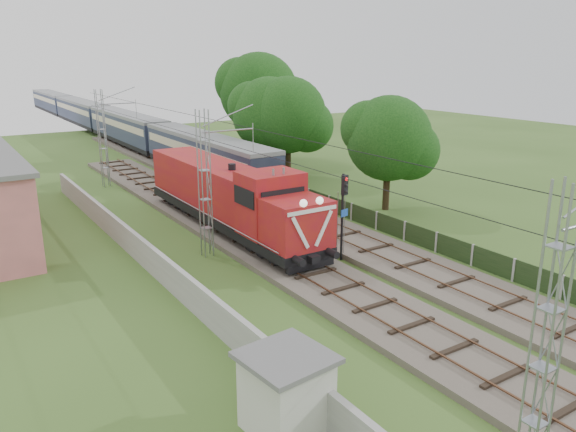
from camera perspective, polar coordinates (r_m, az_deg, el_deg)
ground at (r=23.83m, az=11.27°, el=-10.98°), size 140.00×140.00×0.00m
track_main at (r=28.68m, az=1.56°, el=-5.45°), size 4.20×70.00×0.45m
track_side at (r=41.70m, az=-2.83°, el=1.47°), size 4.20×80.00×0.45m
catenary at (r=30.34m, az=-8.36°, el=3.24°), size 3.31×70.00×8.00m
boundary_wall at (r=30.03m, az=-14.28°, el=-3.80°), size 0.25×40.00×1.50m
fence at (r=30.98m, az=18.23°, el=-3.80°), size 0.12×32.00×1.20m
locomotive at (r=34.73m, az=-6.01°, el=2.08°), size 3.17×18.13×4.60m
coach_rake at (r=80.42m, az=-18.39°, el=9.43°), size 2.93×87.32×3.38m
signal_post at (r=29.57m, az=5.67°, el=1.44°), size 0.52×0.41×4.76m
relay_hut at (r=17.15m, az=-0.17°, el=-17.48°), size 2.63×2.63×2.47m
tree_a at (r=39.87m, az=10.29°, el=7.67°), size 6.22×5.93×8.07m
tree_b at (r=49.12m, az=0.11°, el=10.14°), size 6.91×6.58×8.96m
tree_c at (r=49.99m, az=-1.81°, el=10.18°), size 6.86×6.53×8.89m
tree_d at (r=59.14m, az=-2.89°, el=12.36°), size 8.46×8.05×10.96m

